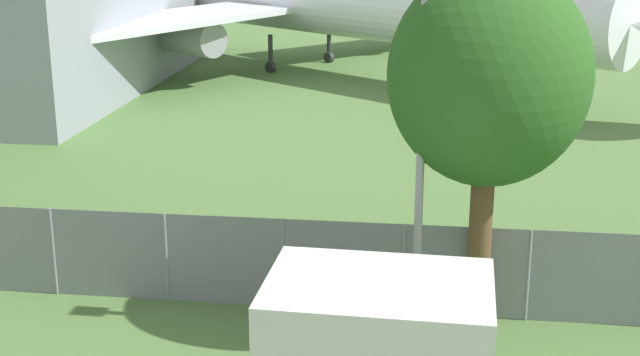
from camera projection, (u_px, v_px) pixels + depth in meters
perimeter_fence at (166, 257)px, 19.15m from camera, size 56.07×0.07×1.99m
portable_cabin at (378, 355)px, 14.36m from camera, size 3.67×2.69×2.56m
tree_near_hangar at (489, 78)px, 16.87m from camera, size 3.87×3.87×7.29m
light_mast at (422, 105)px, 16.52m from camera, size 0.44×0.44×7.66m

